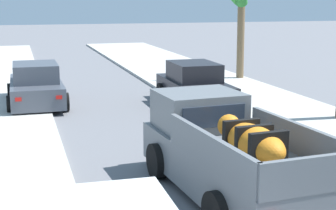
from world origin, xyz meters
TOP-DOWN VIEW (x-y plane):
  - sidewalk_right at (4.73, 12.00)m, footprint 4.88×60.00m
  - curb_left at (-3.69, 12.00)m, footprint 0.16×60.00m
  - curb_right at (3.69, 12.00)m, footprint 0.16×60.00m
  - pickup_truck at (0.53, 7.84)m, footprint 2.48×5.33m
  - car_left_near at (-2.69, 17.73)m, footprint 2.03×4.26m
  - car_right_near at (2.78, 16.22)m, footprint 2.06×4.28m

SIDE VIEW (x-z plane):
  - curb_left at x=-3.69m, z-range 0.00..0.10m
  - curb_right at x=3.69m, z-range 0.00..0.10m
  - sidewalk_right at x=4.73m, z-range 0.00..0.12m
  - car_left_near at x=-2.69m, z-range -0.06..1.48m
  - car_right_near at x=2.78m, z-range -0.06..1.48m
  - pickup_truck at x=0.53m, z-range -0.09..1.71m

